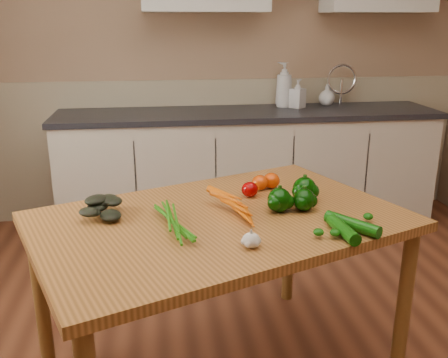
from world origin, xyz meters
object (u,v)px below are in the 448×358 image
object	(u,v)px
soap_bottle_a	(284,85)
pepper_a	(279,200)
tomato_b	(260,183)
garlic_bulb	(251,240)
soap_bottle_b	(298,94)
tomato_c	(271,181)
zucchini_b	(343,230)
carrot_bunch	(215,209)
zucchini_a	(352,224)
pepper_c	(304,200)
table	(220,236)
leafy_greens	(103,204)
tomato_a	(250,189)
pepper_b	(304,189)
soap_bottle_c	(327,95)

from	to	relation	value
soap_bottle_a	pepper_a	size ratio (longest dim) A/B	3.38
tomato_b	garlic_bulb	bearing A→B (deg)	-104.51
tomato_b	soap_bottle_b	bearing A→B (deg)	68.40
pepper_a	soap_bottle_a	bearing A→B (deg)	75.35
tomato_c	soap_bottle_a	bearing A→B (deg)	73.88
soap_bottle_b	zucchini_b	world-z (taller)	soap_bottle_b
carrot_bunch	zucchini_a	distance (m)	0.54
carrot_bunch	tomato_c	size ratio (longest dim) A/B	3.39
soap_bottle_a	pepper_a	bearing A→B (deg)	35.99
pepper_a	pepper_c	size ratio (longest dim) A/B	1.08
tomato_b	zucchini_a	distance (m)	0.57
soap_bottle_a	zucchini_b	world-z (taller)	soap_bottle_a
soap_bottle_b	tomato_c	size ratio (longest dim) A/B	2.69
table	leafy_greens	world-z (taller)	leafy_greens
pepper_c	zucchini_a	distance (m)	0.26
pepper_c	tomato_a	size ratio (longest dim) A/B	1.24
tomato_a	tomato_b	bearing A→B (deg)	53.69
garlic_bulb	pepper_b	bearing A→B (deg)	53.73
pepper_a	tomato_a	size ratio (longest dim) A/B	1.34
table	tomato_c	bearing A→B (deg)	27.29
zucchini_a	zucchini_b	size ratio (longest dim) A/B	1.16
leafy_greens	zucchini_b	distance (m)	0.95
garlic_bulb	pepper_b	xyz separation A→B (m)	(0.32, 0.44, 0.03)
pepper_c	soap_bottle_a	bearing A→B (deg)	78.39
soap_bottle_a	tomato_a	xyz separation A→B (m)	(-0.58, -1.69, -0.25)
leafy_greens	tomato_c	world-z (taller)	leafy_greens
leafy_greens	tomato_b	distance (m)	0.74
tomato_a	soap_bottle_b	bearing A→B (deg)	67.50
table	zucchini_b	size ratio (longest dim) A/B	8.73
tomato_b	tomato_a	bearing A→B (deg)	-126.31
soap_bottle_c	carrot_bunch	distance (m)	2.26
soap_bottle_a	tomato_b	xyz separation A→B (m)	(-0.52, -1.60, -0.25)
leafy_greens	tomato_b	bearing A→B (deg)	19.07
leafy_greens	garlic_bulb	bearing A→B (deg)	-34.12
pepper_b	tomato_a	distance (m)	0.24
carrot_bunch	zucchini_a	size ratio (longest dim) A/B	1.20
pepper_a	tomato_b	distance (m)	0.28
pepper_b	zucchini_b	world-z (taller)	pepper_b
leafy_greens	table	bearing A→B (deg)	-8.27
pepper_b	tomato_b	size ratio (longest dim) A/B	1.36
zucchini_b	zucchini_a	bearing A→B (deg)	40.48
soap_bottle_a	pepper_b	world-z (taller)	soap_bottle_a
leafy_greens	pepper_c	world-z (taller)	leafy_greens
leafy_greens	zucchini_a	size ratio (longest dim) A/B	0.92
leafy_greens	pepper_a	xyz separation A→B (m)	(0.72, -0.04, -0.00)
pepper_b	tomato_a	bearing A→B (deg)	160.42
table	pepper_c	world-z (taller)	pepper_c
leafy_greens	tomato_c	distance (m)	0.80
table	leafy_greens	distance (m)	0.50
pepper_a	zucchini_a	world-z (taller)	pepper_a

